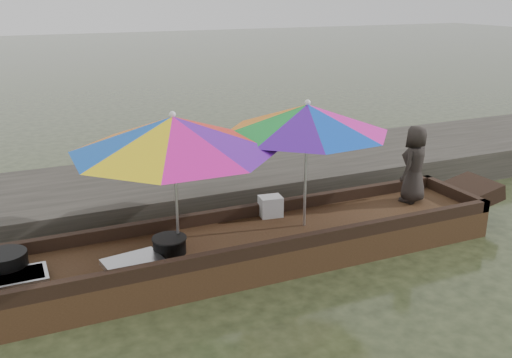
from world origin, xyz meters
name	(u,v)px	position (x,y,z in m)	size (l,w,h in m)	color
water	(259,260)	(0.00, 0.00, 0.00)	(80.00, 80.00, 0.00)	#262D19
dock	(199,186)	(0.00, 2.20, 0.25)	(22.00, 2.20, 0.50)	#2D2B26
boat_hull	(259,247)	(0.00, 0.00, 0.17)	(6.02, 1.20, 0.35)	#301E0F
cooking_pot	(6,263)	(-2.76, 0.15, 0.46)	(0.43, 0.43, 0.23)	black
tray_crayfish	(16,279)	(-2.68, -0.12, 0.39)	(0.59, 0.41, 0.09)	silver
tray_scallop	(133,262)	(-1.55, -0.20, 0.38)	(0.59, 0.41, 0.06)	silver
charcoal_grill	(170,246)	(-1.12, -0.08, 0.43)	(0.36, 0.36, 0.17)	black
supply_bag	(271,206)	(0.36, 0.45, 0.48)	(0.28, 0.22, 0.26)	silver
vendor	(415,164)	(2.36, 0.15, 0.88)	(0.52, 0.34, 1.06)	black
umbrella_bow	(176,183)	(-0.99, 0.00, 1.12)	(2.22, 2.22, 1.55)	red
umbrella_stern	(306,165)	(0.60, 0.00, 1.12)	(1.94, 1.94, 1.55)	yellow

